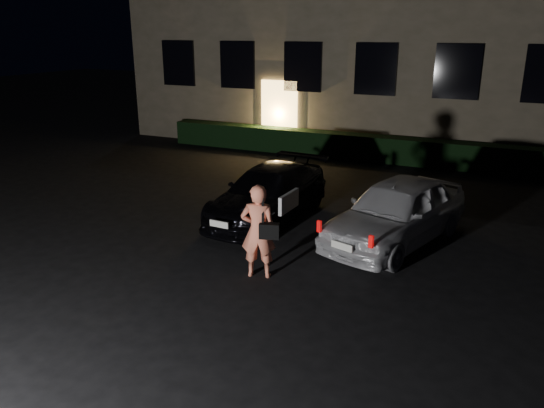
% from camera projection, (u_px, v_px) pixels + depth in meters
% --- Properties ---
extents(ground, '(80.00, 80.00, 0.00)m').
position_uv_depth(ground, '(211.00, 291.00, 9.12)').
color(ground, black).
rests_on(ground, ground).
extents(hedge, '(15.00, 0.70, 0.85)m').
position_uv_depth(hedge, '(368.00, 148.00, 18.07)').
color(hedge, black).
rests_on(hedge, ground).
extents(sedan, '(1.90, 4.26, 1.19)m').
position_uv_depth(sedan, '(268.00, 193.00, 12.49)').
color(sedan, black).
rests_on(sedan, ground).
extents(hatch, '(2.73, 4.29, 1.36)m').
position_uv_depth(hatch, '(396.00, 211.00, 10.99)').
color(hatch, silver).
rests_on(hatch, ground).
extents(man, '(0.79, 0.58, 1.73)m').
position_uv_depth(man, '(259.00, 231.00, 9.40)').
color(man, '#F5805F').
rests_on(man, ground).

